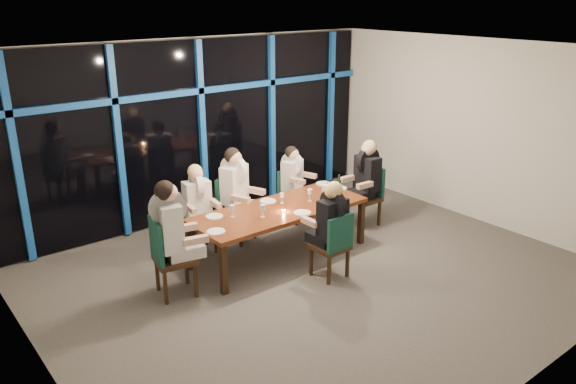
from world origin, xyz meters
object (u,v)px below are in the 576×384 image
Objects in this scene: chair_end_left at (167,254)px; diner_near_mid at (331,215)px; chair_far_left at (197,218)px; chair_far_mid at (233,205)px; diner_far_left at (198,196)px; diner_far_mid at (236,181)px; dining_table at (279,212)px; diner_end_left at (172,222)px; chair_far_right at (290,192)px; chair_end_right at (368,192)px; wine_bottle at (339,188)px; diner_far_right at (294,173)px; diner_end_right at (366,171)px; water_pitcher at (325,191)px; chair_near_mid at (334,243)px.

diner_near_mid is at bearing -103.12° from chair_end_left.
chair_far_mid is (0.62, -0.01, 0.05)m from chair_far_left.
chair_far_left is 0.37m from diner_far_left.
diner_far_left is 0.90× the size of diner_far_mid.
chair_far_left is (-0.83, 0.93, -0.17)m from dining_table.
diner_end_left reaches higher than chair_far_mid.
chair_far_mid is 1.91m from diner_near_mid.
diner_near_mid reaches higher than chair_far_right.
dining_table is at bearing -76.76° from diner_end_left.
chair_end_right is 0.97m from wine_bottle.
diner_far_right is 0.90× the size of diner_end_right.
chair_far_left is 2.71× the size of wine_bottle.
diner_far_right is 2.54× the size of wine_bottle.
diner_end_left is (-0.89, -0.98, 0.49)m from chair_far_left.
chair_far_left is 1.41m from diner_end_left.
diner_far_mid is (-1.17, -0.16, 0.47)m from chair_far_right.
diner_far_mid reaches higher than dining_table.
chair_far_left is 2.13m from diner_near_mid.
diner_end_left is (-2.72, -1.05, 0.51)m from chair_far_right.
dining_table is 1.80m from chair_end_left.
chair_end_left is 1.03× the size of diner_end_left.
diner_near_mid is at bearing -101.04° from diner_far_mid.
diner_far_right is at bearing -90.00° from chair_far_right.
diner_far_mid is 1.15× the size of diner_far_right.
diner_end_right is 1.05× the size of diner_near_mid.
diner_end_left reaches higher than diner_end_right.
diner_end_right is at bearing -9.52° from diner_far_left.
chair_end_left is 2.62m from water_pitcher.
diner_far_left is (-0.01, -0.08, 0.36)m from chair_far_left.
chair_end_left is at bearing -86.49° from chair_end_right.
chair_end_left is (-1.60, -0.96, 0.02)m from chair_far_mid.
diner_end_right is 4.77× the size of water_pitcher.
chair_end_left reaches higher than chair_far_mid.
water_pitcher is at bearing -6.29° from dining_table.
diner_far_right is (0.88, 1.93, 0.32)m from chair_near_mid.
dining_table is 0.95m from chair_far_mid.
water_pitcher is at bearing -79.66° from diner_end_right.
water_pitcher is (1.64, -0.94, -0.03)m from diner_far_left.
diner_far_mid is 1.56m from wine_bottle.
water_pitcher is (-1.01, -0.14, -0.09)m from diner_end_right.
diner_far_mid is at bearing 168.95° from chair_far_right.
diner_far_right reaches higher than chair_far_mid.
diner_far_left is (0.97, 0.88, 0.29)m from chair_end_left.
diner_far_mid reaches higher than chair_end_left.
diner_far_mid is at bearing 133.96° from water_pitcher.
chair_end_left is 1.07× the size of diner_far_mid.
chair_far_right is (1.20, 0.08, -0.07)m from chair_far_mid.
diner_near_mid is at bearing -132.73° from chair_far_right.
chair_far_mid is at bearing -81.03° from chair_near_mid.
dining_table is at bearing -98.78° from chair_far_mid.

